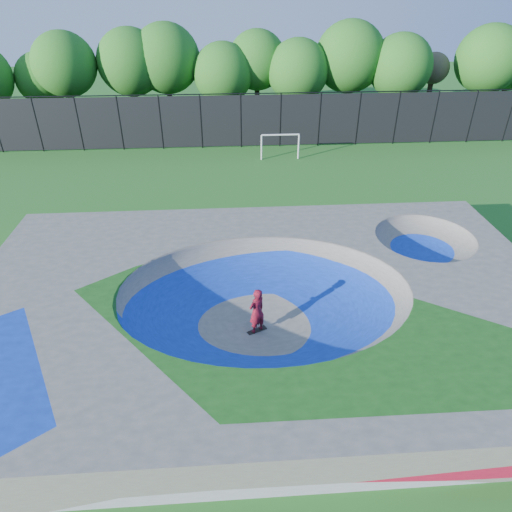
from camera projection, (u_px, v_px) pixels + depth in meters
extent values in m
plane|color=#1E5F1A|center=(264.00, 321.00, 17.63)|extent=(120.00, 120.00, 0.00)
cube|color=gray|center=(264.00, 305.00, 17.23)|extent=(22.00, 14.00, 1.50)
imported|color=red|center=(257.00, 311.00, 16.61)|extent=(0.83, 0.78, 1.90)
cube|color=black|center=(257.00, 331.00, 17.10)|extent=(0.79, 0.56, 0.05)
cylinder|color=silver|center=(262.00, 148.00, 32.58)|extent=(0.12, 0.12, 1.78)
cylinder|color=silver|center=(299.00, 147.00, 32.74)|extent=(0.12, 0.12, 1.78)
cylinder|color=silver|center=(280.00, 135.00, 32.19)|extent=(2.67, 0.12, 0.12)
cylinder|color=black|center=(37.00, 125.00, 33.53)|extent=(0.09, 0.09, 4.00)
cylinder|color=black|center=(79.00, 124.00, 33.71)|extent=(0.09, 0.09, 4.00)
cylinder|color=black|center=(120.00, 123.00, 33.88)|extent=(0.09, 0.09, 4.00)
cylinder|color=black|center=(161.00, 123.00, 34.06)|extent=(0.09, 0.09, 4.00)
cylinder|color=black|center=(201.00, 122.00, 34.23)|extent=(0.09, 0.09, 4.00)
cylinder|color=black|center=(241.00, 121.00, 34.41)|extent=(0.09, 0.09, 4.00)
cylinder|color=black|center=(280.00, 120.00, 34.58)|extent=(0.09, 0.09, 4.00)
cylinder|color=black|center=(319.00, 120.00, 34.76)|extent=(0.09, 0.09, 4.00)
cylinder|color=black|center=(358.00, 119.00, 34.93)|extent=(0.09, 0.09, 4.00)
cylinder|color=black|center=(396.00, 118.00, 35.11)|extent=(0.09, 0.09, 4.00)
cylinder|color=black|center=(434.00, 118.00, 35.28)|extent=(0.09, 0.09, 4.00)
cylinder|color=black|center=(472.00, 117.00, 35.46)|extent=(0.09, 0.09, 4.00)
cylinder|color=black|center=(509.00, 116.00, 35.63)|extent=(0.09, 0.09, 4.00)
cube|color=black|center=(241.00, 121.00, 34.41)|extent=(48.00, 0.03, 3.80)
cylinder|color=black|center=(240.00, 94.00, 33.36)|extent=(48.00, 0.08, 0.08)
cylinder|color=#423021|center=(51.00, 114.00, 38.82)|extent=(0.44, 0.44, 2.60)
sphere|color=#20641A|center=(42.00, 79.00, 37.31)|extent=(4.21, 4.21, 4.21)
cylinder|color=#423021|center=(74.00, 112.00, 37.60)|extent=(0.44, 0.44, 3.59)
sphere|color=#20641A|center=(64.00, 64.00, 35.69)|extent=(4.95, 4.95, 4.95)
cylinder|color=#423021|center=(137.00, 109.00, 38.84)|extent=(0.44, 0.44, 3.40)
sphere|color=#20641A|center=(130.00, 62.00, 36.90)|extent=(5.30, 5.30, 5.30)
cylinder|color=#423021|center=(171.00, 106.00, 39.24)|extent=(0.44, 0.44, 3.52)
sphere|color=#20641A|center=(166.00, 58.00, 37.23)|extent=(5.53, 5.53, 5.53)
cylinder|color=#423021|center=(224.00, 113.00, 38.98)|extent=(0.44, 0.44, 2.73)
sphere|color=#20641A|center=(223.00, 73.00, 37.30)|extent=(4.87, 4.87, 4.87)
cylinder|color=#423021|center=(257.00, 104.00, 39.85)|extent=(0.44, 0.44, 3.56)
sphere|color=#20641A|center=(257.00, 60.00, 37.97)|extent=(4.82, 4.82, 4.82)
cylinder|color=#423021|center=(296.00, 112.00, 38.95)|extent=(0.44, 0.44, 2.87)
sphere|color=#20641A|center=(298.00, 71.00, 37.21)|extent=(5.02, 5.02, 5.02)
cylinder|color=#423021|center=(345.00, 105.00, 39.56)|extent=(0.44, 0.44, 3.53)
sphere|color=#20641A|center=(350.00, 57.00, 37.51)|extent=(5.70, 5.70, 5.70)
cylinder|color=#423021|center=(393.00, 110.00, 38.88)|extent=(0.44, 0.44, 3.18)
sphere|color=#20641A|center=(400.00, 66.00, 37.04)|extent=(5.12, 5.12, 5.12)
cylinder|color=#423021|center=(427.00, 102.00, 40.61)|extent=(0.44, 0.44, 3.49)
sphere|color=brown|center=(434.00, 68.00, 39.12)|extent=(2.60, 2.60, 2.60)
cylinder|color=#423021|center=(478.00, 105.00, 39.95)|extent=(0.44, 0.44, 3.38)
sphere|color=#20641A|center=(489.00, 59.00, 37.98)|extent=(5.50, 5.50, 5.50)
cylinder|color=#423021|center=(501.00, 102.00, 40.96)|extent=(0.44, 0.44, 3.29)
sphere|color=#20641A|center=(512.00, 62.00, 39.19)|extent=(4.62, 4.62, 4.62)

